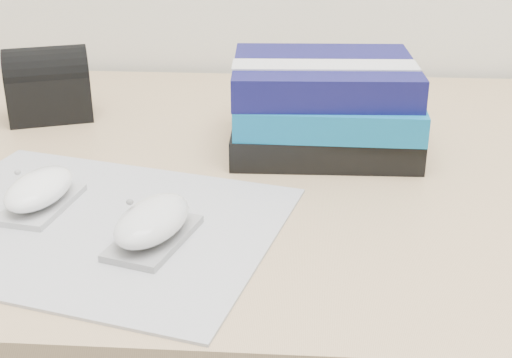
# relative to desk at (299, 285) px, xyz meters

# --- Properties ---
(desk) EXTENTS (1.60, 0.80, 0.73)m
(desk) POSITION_rel_desk_xyz_m (0.00, 0.00, 0.00)
(desk) COLOR tan
(desk) RESTS_ON ground
(mousepad) EXTENTS (0.46, 0.40, 0.00)m
(mousepad) POSITION_rel_desk_xyz_m (-0.23, -0.26, 0.24)
(mousepad) COLOR gray
(mousepad) RESTS_ON desk
(mouse_rear) EXTENTS (0.08, 0.12, 0.05)m
(mouse_rear) POSITION_rel_desk_xyz_m (-0.29, -0.22, 0.26)
(mouse_rear) COLOR #AEAEB1
(mouse_rear) RESTS_ON mousepad
(mouse_front) EXTENTS (0.09, 0.13, 0.05)m
(mouse_front) POSITION_rel_desk_xyz_m (-0.15, -0.29, 0.26)
(mouse_front) COLOR gray
(mouse_front) RESTS_ON mousepad
(book_stack) EXTENTS (0.25, 0.20, 0.12)m
(book_stack) POSITION_rel_desk_xyz_m (0.03, -0.01, 0.29)
(book_stack) COLOR black
(book_stack) RESTS_ON desk
(pouch) EXTENTS (0.14, 0.12, 0.11)m
(pouch) POSITION_rel_desk_xyz_m (-0.38, 0.08, 0.29)
(pouch) COLOR black
(pouch) RESTS_ON desk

